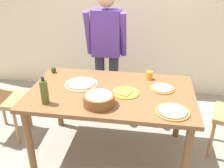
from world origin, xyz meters
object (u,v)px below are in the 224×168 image
(pizza_cooked_on_tray, at_px, (162,88))
(olive_oil_bottle, at_px, (44,92))
(person_cook, at_px, (106,48))
(pizza_raw_on_board, at_px, (81,84))
(plate_with_slice, at_px, (125,93))
(avocado, at_px, (54,70))
(dining_table, at_px, (111,99))
(popcorn_bowl, at_px, (99,99))
(cup_orange, at_px, (149,75))
(pizza_second_cooked, at_px, (172,111))

(pizza_cooked_on_tray, bearing_deg, olive_oil_bottle, -157.01)
(person_cook, height_order, pizza_raw_on_board, person_cook)
(plate_with_slice, bearing_deg, avocado, 156.82)
(dining_table, bearing_deg, popcorn_bowl, -103.34)
(plate_with_slice, relative_size, cup_orange, 3.06)
(olive_oil_bottle, height_order, avocado, olive_oil_bottle)
(person_cook, height_order, pizza_cooked_on_tray, person_cook)
(plate_with_slice, bearing_deg, pizza_second_cooked, -32.56)
(dining_table, distance_m, avocado, 0.80)
(pizza_raw_on_board, relative_size, olive_oil_bottle, 1.31)
(person_cook, xyz_separation_m, cup_orange, (0.54, -0.43, -0.14))
(dining_table, xyz_separation_m, pizza_raw_on_board, (-0.32, 0.09, 0.10))
(popcorn_bowl, height_order, olive_oil_bottle, olive_oil_bottle)
(avocado, bearing_deg, pizza_cooked_on_tray, -10.49)
(dining_table, relative_size, popcorn_bowl, 5.71)
(popcorn_bowl, distance_m, olive_oil_bottle, 0.48)
(dining_table, xyz_separation_m, plate_with_slice, (0.14, -0.03, 0.10))
(pizza_raw_on_board, height_order, plate_with_slice, plate_with_slice)
(dining_table, xyz_separation_m, pizza_cooked_on_tray, (0.49, 0.11, 0.10))
(pizza_second_cooked, bearing_deg, cup_orange, 108.33)
(pizza_second_cooked, bearing_deg, dining_table, 152.03)
(plate_with_slice, bearing_deg, pizza_raw_on_board, 165.94)
(person_cook, height_order, popcorn_bowl, person_cook)
(pizza_second_cooked, bearing_deg, popcorn_bowl, 177.41)
(pizza_second_cooked, relative_size, avocado, 4.10)
(dining_table, relative_size, olive_oil_bottle, 6.25)
(person_cook, height_order, plate_with_slice, person_cook)
(pizza_raw_on_board, bearing_deg, olive_oil_bottle, -117.69)
(avocado, bearing_deg, pizza_raw_on_board, -32.68)
(plate_with_slice, height_order, cup_orange, cup_orange)
(person_cook, xyz_separation_m, pizza_second_cooked, (0.75, -1.06, -0.17))
(pizza_cooked_on_tray, height_order, olive_oil_bottle, olive_oil_bottle)
(pizza_cooked_on_tray, distance_m, cup_orange, 0.26)
(person_cook, relative_size, pizza_second_cooked, 5.64)
(plate_with_slice, height_order, olive_oil_bottle, olive_oil_bottle)
(dining_table, distance_m, person_cook, 0.82)
(pizza_cooked_on_tray, xyz_separation_m, cup_orange, (-0.13, 0.22, 0.03))
(pizza_second_cooked, height_order, plate_with_slice, plate_with_slice)
(dining_table, bearing_deg, cup_orange, 42.64)
(pizza_raw_on_board, distance_m, cup_orange, 0.72)
(person_cook, distance_m, popcorn_bowl, 1.04)
(dining_table, height_order, popcorn_bowl, popcorn_bowl)
(person_cook, distance_m, pizza_cooked_on_tray, 0.94)
(dining_table, xyz_separation_m, cup_orange, (0.36, 0.33, 0.13))
(olive_oil_bottle, bearing_deg, pizza_raw_on_board, 62.31)
(person_cook, relative_size, pizza_cooked_on_tray, 6.73)
(popcorn_bowl, xyz_separation_m, olive_oil_bottle, (-0.47, -0.05, 0.05))
(person_cook, bearing_deg, dining_table, -76.62)
(popcorn_bowl, bearing_deg, pizza_cooked_on_tray, 34.81)
(pizza_raw_on_board, xyz_separation_m, popcorn_bowl, (0.26, -0.36, 0.05))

